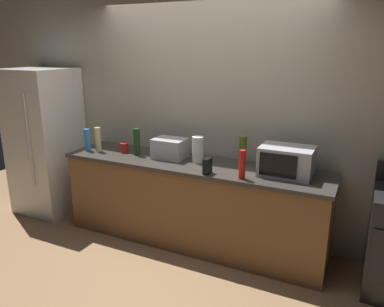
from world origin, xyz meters
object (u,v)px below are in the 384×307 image
Objects in this scene: microwave at (287,161)px; bottle_olive_oil at (243,150)px; mug_red at (124,148)px; bottle_spray_cleaner at (87,140)px; toaster_oven at (170,148)px; refrigerator at (46,141)px; bottle_hot_sauce at (242,165)px; bottle_hand_soap at (98,139)px; cordless_phone at (207,166)px; paper_towel_roll at (198,150)px; bottle_wine at (137,142)px.

bottle_olive_oil is at bearing 161.96° from microwave.
bottle_spray_cleaner is at bearing -163.49° from mug_red.
bottle_olive_oil is 2.68× the size of mug_red.
toaster_oven is 0.78m from bottle_olive_oil.
mug_red is (0.42, 0.12, -0.07)m from bottle_spray_cleaner.
bottle_hot_sauce is at bearing -4.91° from refrigerator.
refrigerator reaches higher than bottle_hand_soap.
microwave is at bearing 39.59° from bottle_hot_sauce.
microwave is at bearing 3.70° from bottle_spray_cleaner.
microwave is 1.24m from toaster_oven.
bottle_hot_sauce is (1.90, -0.13, 0.01)m from bottle_spray_cleaner.
cordless_phone is at bearing -5.20° from bottle_spray_cleaner.
refrigerator is at bearing -178.62° from paper_towel_roll.
bottle_spray_cleaner is at bearing -171.03° from toaster_oven.
refrigerator is 16.75× the size of mug_red.
bottle_spray_cleaner is at bearing 178.05° from cordless_phone.
bottle_spray_cleaner is 2.34× the size of mug_red.
bottle_hand_soap is at bearing -171.68° from bottle_wine.
refrigerator is 3.00m from microwave.
refrigerator is at bearing 179.97° from bottle_wine.
cordless_phone is (-0.67, -0.29, -0.06)m from microwave.
microwave is 3.20× the size of cordless_phone.
bottle_spray_cleaner is 0.45m from mug_red.
bottle_wine is at bearing -169.95° from bottle_olive_oil.
bottle_spray_cleaner is 0.62m from bottle_wine.
bottle_hot_sauce is at bearing -3.99° from bottle_spray_cleaner.
bottle_wine is (-0.71, -0.05, 0.01)m from paper_towel_roll.
bottle_spray_cleaner is 0.91× the size of bottle_hand_soap.
paper_towel_roll is at bearing -1.71° from toaster_oven.
paper_towel_roll is at bearing -160.59° from bottle_olive_oil.
bottle_hand_soap is (0.90, -0.07, 0.14)m from refrigerator.
bottle_wine is 1.11× the size of bottle_hot_sauce.
bottle_hot_sauce is at bearing -10.07° from bottle_wine.
microwave is 1.91× the size of bottle_spray_cleaner.
toaster_oven is 1.18× the size of bottle_olive_oil.
cordless_phone is at bearing -14.06° from bottle_wine.
mug_red is at bearing 16.51° from bottle_spray_cleaner.
toaster_oven is 0.39m from bottle_wine.
bottle_wine is at bearing -175.91° from paper_towel_roll.
bottle_hand_soap reaches higher than microwave.
paper_towel_roll is at bearing 153.93° from bottle_hot_sauce.
paper_towel_roll is 0.91m from mug_red.
toaster_oven reaches higher than cordless_phone.
paper_towel_roll is 0.91× the size of bottle_wine.
mug_red is at bearing 1.37° from refrigerator.
paper_towel_roll is at bearing 1.38° from mug_red.
refrigerator is at bearing 175.09° from bottle_hot_sauce.
toaster_oven is 1.27× the size of bottle_hot_sauce.
paper_towel_roll is 0.94× the size of bottle_olive_oil.
toaster_oven is 1.01m from bottle_spray_cleaner.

